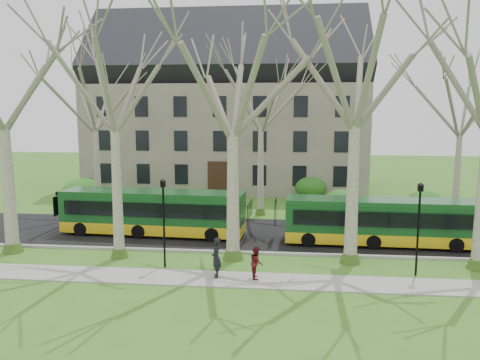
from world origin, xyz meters
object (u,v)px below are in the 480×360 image
object	(u,v)px
pedestrian_b	(257,262)
bus_follow	(381,221)
pedestrian_a	(216,257)
bus_lead	(153,212)

from	to	relation	value
pedestrian_b	bus_follow	bearing A→B (deg)	-56.81
bus_follow	pedestrian_a	world-z (taller)	bus_follow
pedestrian_a	bus_follow	bearing A→B (deg)	115.95
bus_lead	pedestrian_b	xyz separation A→B (m)	(6.86, -7.03, -0.67)
bus_lead	pedestrian_b	world-z (taller)	bus_lead
pedestrian_a	pedestrian_b	bearing A→B (deg)	80.44
bus_follow	bus_lead	bearing A→B (deg)	178.25
bus_lead	bus_follow	bearing A→B (deg)	-0.32
bus_lead	bus_follow	distance (m)	13.59
bus_lead	pedestrian_a	world-z (taller)	bus_lead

